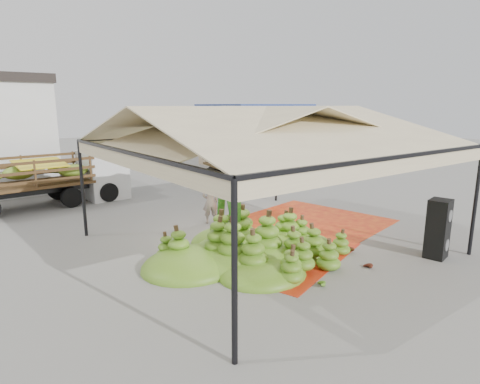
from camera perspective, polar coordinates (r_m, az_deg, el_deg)
ground at (r=11.99m, az=3.54°, el=-7.43°), size 90.00×90.00×0.00m
canopy_tent at (r=11.32m, az=3.77°, el=8.50°), size 8.10×8.10×4.00m
building_tan at (r=27.76m, az=2.07°, el=8.19°), size 6.30×5.30×4.10m
tarp_left at (r=11.47m, az=3.98°, el=-8.34°), size 5.20×5.07×0.01m
tarp_right at (r=14.49m, az=10.21°, el=-4.09°), size 5.18×5.35×0.01m
banana_heap at (r=10.78m, az=1.34°, el=-6.23°), size 6.98×6.33×1.24m
hand_yellow_a at (r=11.80m, az=10.33°, el=-7.43°), size 0.47×0.40×0.20m
hand_yellow_b at (r=11.62m, az=10.51°, el=-7.82°), size 0.49×0.48×0.17m
hand_red_a at (r=10.74m, az=17.57°, el=-9.92°), size 0.44×0.39×0.17m
hand_red_b at (r=11.65m, az=15.08°, el=-7.91°), size 0.56×0.52×0.20m
hand_green at (r=9.50m, az=11.14°, el=-12.54°), size 0.50×0.48×0.18m
hanging_bunches at (r=11.87m, az=3.40°, el=5.38°), size 3.24×0.24×0.20m
speaker_stack at (r=11.98m, az=26.34°, el=-4.71°), size 0.67×0.61×1.61m
banana_leaves at (r=11.56m, az=-1.62°, el=-8.17°), size 0.96×1.36×3.70m
vendor at (r=13.90m, az=-4.25°, el=-1.38°), size 0.65×0.54×1.53m
truck_left at (r=18.12m, az=-24.72°, el=2.38°), size 6.17×2.45×2.08m
truck_right at (r=22.44m, az=3.45°, el=5.16°), size 6.29×3.10×2.07m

